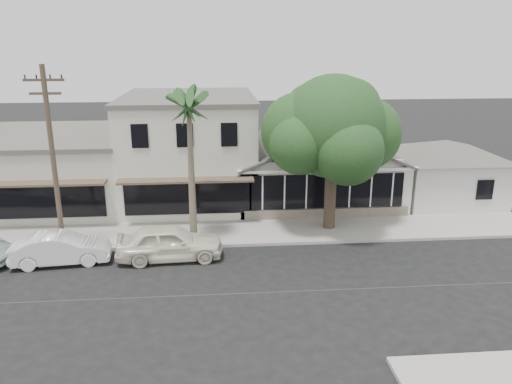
{
  "coord_description": "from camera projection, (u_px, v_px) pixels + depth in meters",
  "views": [
    {
      "loc": [
        -1.39,
        -18.42,
        9.95
      ],
      "look_at": [
        0.66,
        6.0,
        2.55
      ],
      "focal_mm": 35.0,
      "sensor_mm": 36.0,
      "label": 1
    }
  ],
  "objects": [
    {
      "name": "corner_shop",
      "position": [
        315.0,
        160.0,
        32.1
      ],
      "size": [
        10.4,
        8.6,
        5.1
      ],
      "color": "silver",
      "rests_on": "ground"
    },
    {
      "name": "palm_east",
      "position": [
        189.0,
        104.0,
        23.76
      ],
      "size": [
        3.01,
        3.01,
        8.31
      ],
      "color": "#726651",
      "rests_on": "ground"
    },
    {
      "name": "shade_tree",
      "position": [
        331.0,
        129.0,
        26.14
      ],
      "size": [
        7.6,
        6.87,
        8.43
      ],
      "rotation": [
        0.0,
        0.0,
        -0.29
      ],
      "color": "#473B2B",
      "rests_on": "ground"
    },
    {
      "name": "row_building_midnear",
      "position": [
        49.0,
        170.0,
        31.88
      ],
      "size": [
        10.0,
        10.0,
        4.2
      ],
      "primitive_type": "cube",
      "color": "silver",
      "rests_on": "ground"
    },
    {
      "name": "ground",
      "position": [
        252.0,
        293.0,
        20.56
      ],
      "size": [
        140.0,
        140.0,
        0.0
      ],
      "primitive_type": "plane",
      "color": "black",
      "rests_on": "ground"
    },
    {
      "name": "utility_pole",
      "position": [
        53.0,
        156.0,
        23.42
      ],
      "size": [
        1.8,
        0.24,
        9.0
      ],
      "color": "brown",
      "rests_on": "ground"
    },
    {
      "name": "car_0",
      "position": [
        170.0,
        242.0,
        23.6
      ],
      "size": [
        5.08,
        2.26,
        1.7
      ],
      "primitive_type": "imported",
      "rotation": [
        0.0,
        0.0,
        1.62
      ],
      "color": "white",
      "rests_on": "ground"
    },
    {
      "name": "car_1",
      "position": [
        61.0,
        249.0,
        23.17
      ],
      "size": [
        4.58,
        2.0,
        1.46
      ],
      "primitive_type": "imported",
      "rotation": [
        0.0,
        0.0,
        1.68
      ],
      "color": "white",
      "rests_on": "ground"
    },
    {
      "name": "row_building_near",
      "position": [
        190.0,
        150.0,
        32.26
      ],
      "size": [
        8.0,
        10.0,
        6.5
      ],
      "primitive_type": "cube",
      "color": "silver",
      "rests_on": "ground"
    },
    {
      "name": "sidewalk_north",
      "position": [
        92.0,
        237.0,
        26.34
      ],
      "size": [
        90.0,
        3.5,
        0.15
      ],
      "primitive_type": "cube",
      "color": "#9E9991",
      "rests_on": "ground"
    },
    {
      "name": "side_cottage",
      "position": [
        442.0,
        178.0,
        32.16
      ],
      "size": [
        6.0,
        6.0,
        3.0
      ],
      "primitive_type": "cube",
      "color": "silver",
      "rests_on": "ground"
    }
  ]
}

